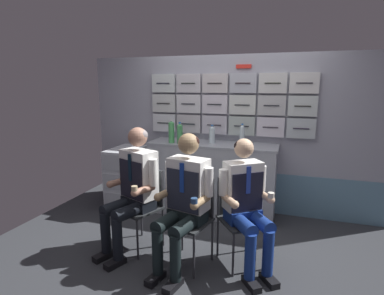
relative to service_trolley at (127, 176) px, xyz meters
The scene contains 16 objects.
ground 1.75m from the service_trolley, 33.26° to the right, with size 4.80×4.80×0.04m, color #303236.
galley_bulkhead 1.60m from the service_trolley, 17.76° to the left, with size 4.20×0.14×2.15m.
galley_counter 1.23m from the service_trolley, ahead, with size 1.71×0.53×0.99m.
service_trolley is the anchor object (origin of this frame).
folding_chair_left 1.14m from the service_trolley, 49.91° to the right, with size 0.52×0.52×0.86m.
crew_member_left 1.25m from the service_trolley, 56.43° to the right, with size 0.58×0.72×1.33m.
folding_chair_right 1.66m from the service_trolley, 37.26° to the right, with size 0.48×0.48×0.86m.
crew_member_right 1.75m from the service_trolley, 42.02° to the right, with size 0.53×0.69×1.31m.
folding_chair_by_counter 1.94m from the service_trolley, 25.72° to the right, with size 0.56×0.56×0.86m.
crew_member_by_counter 2.10m from the service_trolley, 27.77° to the right, with size 0.61×0.66×1.26m.
sparkling_bottle_green 1.04m from the service_trolley, ahead, with size 0.07×0.07×0.28m.
water_bottle_blue_cap 1.37m from the service_trolley, ahead, with size 0.08×0.08×0.25m.
water_bottle_tall 1.74m from the service_trolley, ahead, with size 0.06×0.06×0.28m.
water_bottle_clear 0.95m from the service_trolley, ahead, with size 0.08×0.08×0.31m.
coffee_cup_spare 0.99m from the service_trolley, 13.67° to the left, with size 0.06×0.06×0.06m.
coffee_cup_white 1.08m from the service_trolley, 21.56° to the left, with size 0.06×0.06×0.06m.
Camera 1 is at (0.80, -2.77, 1.75)m, focal length 28.43 mm.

